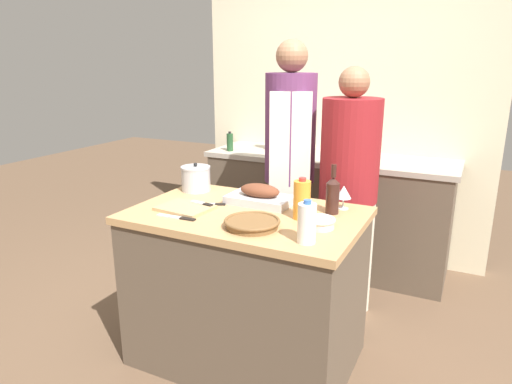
{
  "coord_description": "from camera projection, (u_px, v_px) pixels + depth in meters",
  "views": [
    {
      "loc": [
        1.06,
        -2.04,
        1.65
      ],
      "look_at": [
        0.0,
        0.12,
        0.96
      ],
      "focal_mm": 32.0,
      "sensor_mm": 36.0,
      "label": 1
    }
  ],
  "objects": [
    {
      "name": "stock_pot",
      "position": [
        196.0,
        178.0,
        2.81
      ],
      "size": [
        0.18,
        0.18,
        0.18
      ],
      "color": "#B7B7BC",
      "rests_on": "kitchen_island"
    },
    {
      "name": "knife_bread",
      "position": [
        213.0,
        204.0,
        2.54
      ],
      "size": [
        0.15,
        0.09,
        0.01
      ],
      "color": "#B7B7BC",
      "rests_on": "kitchen_island"
    },
    {
      "name": "roasting_pan",
      "position": [
        260.0,
        196.0,
        2.56
      ],
      "size": [
        0.37,
        0.22,
        0.11
      ],
      "color": "#BCBCC1",
      "rests_on": "kitchen_island"
    },
    {
      "name": "ground_plane",
      "position": [
        247.0,
        355.0,
        2.67
      ],
      "size": [
        12.0,
        12.0,
        0.0
      ],
      "primitive_type": "plane",
      "color": "brown"
    },
    {
      "name": "condiment_bottle_short",
      "position": [
        364.0,
        149.0,
        3.4
      ],
      "size": [
        0.06,
        0.06,
        0.22
      ],
      "color": "#332D28",
      "rests_on": "back_counter"
    },
    {
      "name": "stand_mixer",
      "position": [
        282.0,
        135.0,
        3.81
      ],
      "size": [
        0.18,
        0.14,
        0.34
      ],
      "color": "silver",
      "rests_on": "back_counter"
    },
    {
      "name": "back_wall",
      "position": [
        343.0,
        108.0,
        3.86
      ],
      "size": [
        2.48,
        0.1,
        2.55
      ],
      "color": "beige",
      "rests_on": "ground_plane"
    },
    {
      "name": "cutting_board",
      "position": [
        185.0,
        208.0,
        2.46
      ],
      "size": [
        0.3,
        0.24,
        0.02
      ],
      "color": "tan",
      "rests_on": "kitchen_island"
    },
    {
      "name": "wine_glass_left",
      "position": [
        344.0,
        193.0,
        2.45
      ],
      "size": [
        0.08,
        0.08,
        0.13
      ],
      "color": "silver",
      "rests_on": "kitchen_island"
    },
    {
      "name": "wicker_basket",
      "position": [
        252.0,
        223.0,
        2.19
      ],
      "size": [
        0.27,
        0.27,
        0.04
      ],
      "color": "brown",
      "rests_on": "kitchen_island"
    },
    {
      "name": "kitchen_island",
      "position": [
        247.0,
        287.0,
        2.54
      ],
      "size": [
        1.22,
        0.79,
        0.88
      ],
      "color": "brown",
      "rests_on": "ground_plane"
    },
    {
      "name": "knife_paring",
      "position": [
        202.0,
        203.0,
        2.5
      ],
      "size": [
        0.15,
        0.05,
        0.01
      ],
      "color": "#B7B7BC",
      "rests_on": "cutting_board"
    },
    {
      "name": "person_cook_guest",
      "position": [
        348.0,
        184.0,
        2.94
      ],
      "size": [
        0.37,
        0.37,
        1.63
      ],
      "rotation": [
        0.0,
        0.0,
        -0.39
      ],
      "color": "beige",
      "rests_on": "ground_plane"
    },
    {
      "name": "milk_jug",
      "position": [
        307.0,
        223.0,
        1.99
      ],
      "size": [
        0.08,
        0.08,
        0.2
      ],
      "color": "white",
      "rests_on": "kitchen_island"
    },
    {
      "name": "person_cook_aproned",
      "position": [
        290.0,
        161.0,
        3.1
      ],
      "size": [
        0.36,
        0.38,
        1.79
      ],
      "rotation": [
        0.0,
        0.0,
        0.38
      ],
      "color": "beige",
      "rests_on": "ground_plane"
    },
    {
      "name": "knife_chef",
      "position": [
        178.0,
        217.0,
        2.33
      ],
      "size": [
        0.22,
        0.04,
        0.01
      ],
      "color": "#B7B7BC",
      "rests_on": "kitchen_island"
    },
    {
      "name": "wine_bottle_green",
      "position": [
        333.0,
        194.0,
        2.37
      ],
      "size": [
        0.07,
        0.07,
        0.26
      ],
      "color": "#381E19",
      "rests_on": "kitchen_island"
    },
    {
      "name": "back_counter",
      "position": [
        326.0,
        210.0,
        3.78
      ],
      "size": [
        1.98,
        0.6,
        0.93
      ],
      "color": "brown",
      "rests_on": "ground_plane"
    },
    {
      "name": "juice_jug",
      "position": [
        302.0,
        200.0,
        2.3
      ],
      "size": [
        0.09,
        0.09,
        0.21
      ],
      "color": "orange",
      "rests_on": "kitchen_island"
    },
    {
      "name": "condiment_bottle_tall",
      "position": [
        230.0,
        142.0,
        3.84
      ],
      "size": [
        0.05,
        0.05,
        0.16
      ],
      "color": "#234C28",
      "rests_on": "back_counter"
    },
    {
      "name": "mixing_bowl",
      "position": [
        320.0,
        222.0,
        2.19
      ],
      "size": [
        0.15,
        0.15,
        0.05
      ],
      "color": "beige",
      "rests_on": "kitchen_island"
    }
  ]
}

